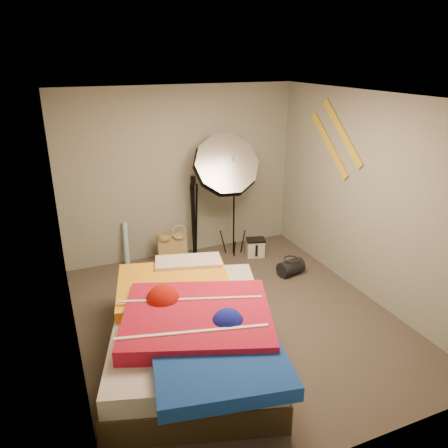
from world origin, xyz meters
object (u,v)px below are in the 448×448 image
photo_umbrella (225,167)px  wrapping_roll (126,244)px  camera_case (255,248)px  tote_bag (172,248)px  duffel_bag (291,267)px  bed (192,330)px  camera_tripod (194,211)px

photo_umbrella → wrapping_roll: bearing=165.8°
wrapping_roll → camera_case: wrapping_roll is taller
wrapping_roll → tote_bag: bearing=-14.9°
duffel_bag → photo_umbrella: bearing=114.7°
duffel_bag → bed: 2.18m
wrapping_roll → duffel_bag: size_ratio=1.78×
camera_case → duffel_bag: 0.75m
camera_tripod → photo_umbrella: bearing=-34.1°
wrapping_roll → camera_case: (1.85, -0.48, -0.19)m
camera_case → photo_umbrella: 1.36m
tote_bag → wrapping_roll: 0.66m
duffel_bag → photo_umbrella: size_ratio=0.18×
photo_umbrella → camera_tripod: 0.84m
camera_case → camera_tripod: 1.10m
tote_bag → bed: 2.24m
tote_bag → wrapping_roll: (-0.63, 0.17, 0.10)m
photo_umbrella → duffel_bag: bearing=-53.4°
bed → tote_bag: bearing=78.8°
duffel_bag → photo_umbrella: (-0.63, 0.85, 1.30)m
duffel_bag → bed: bed is taller
bed → duffel_bag: bearing=32.1°
duffel_bag → camera_tripod: 1.63m
camera_case → bed: size_ratio=0.10×
wrapping_roll → bed: bearing=-85.2°
wrapping_roll → photo_umbrella: (1.40, -0.36, 1.09)m
wrapping_roll → camera_tripod: camera_tripod is taller
tote_bag → camera_tripod: bearing=13.0°
camera_tripod → camera_case: bearing=-25.0°
tote_bag → bed: size_ratio=0.16×
bed → camera_tripod: size_ratio=2.12×
tote_bag → camera_tripod: camera_tripod is taller
wrapping_roll → bed: bed is taller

